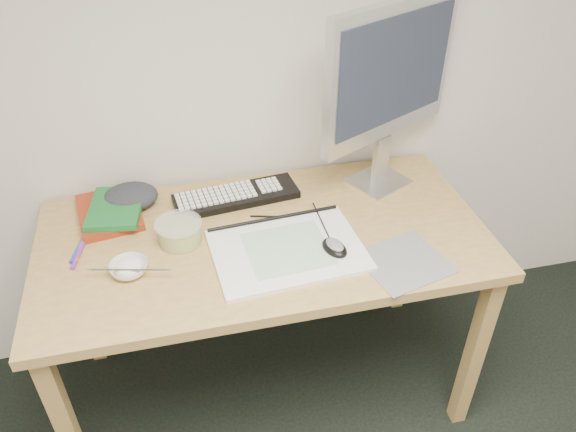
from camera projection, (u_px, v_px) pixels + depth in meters
name	position (u px, v px, depth m)	size (l,w,h in m)	color
desk	(265.00, 254.00, 1.81)	(1.40, 0.70, 0.75)	tan
mousepad	(404.00, 262.00, 1.65)	(0.24, 0.22, 0.00)	gray
sketchpad	(288.00, 250.00, 1.69)	(0.45, 0.32, 0.01)	white
keyboard	(236.00, 196.00, 1.91)	(0.42, 0.13, 0.02)	black
monitor	(390.00, 77.00, 1.77)	(0.50, 0.28, 0.63)	silver
mouse	(335.00, 245.00, 1.67)	(0.06, 0.10, 0.03)	black
rice_bowl	(129.00, 269.00, 1.61)	(0.11, 0.11, 0.03)	white
chopsticks	(129.00, 270.00, 1.57)	(0.02, 0.02, 0.22)	#A9AAAC
fruit_tub	(179.00, 232.00, 1.71)	(0.14, 0.14, 0.07)	#D7D34B
book_red	(109.00, 212.00, 1.83)	(0.19, 0.25, 0.03)	maroon
book_green	(116.00, 208.00, 1.81)	(0.16, 0.23, 0.02)	#186027
cloth_lump	(131.00, 197.00, 1.87)	(0.15, 0.13, 0.06)	#2A2E33
pencil_pink	(240.00, 233.00, 1.76)	(0.01, 0.01, 0.18)	pink
pencil_tan	(260.00, 231.00, 1.77)	(0.01, 0.01, 0.17)	tan
pencil_black	(275.00, 217.00, 1.83)	(0.01, 0.01, 0.16)	black
marker_blue	(78.00, 249.00, 1.69)	(0.01, 0.01, 0.13)	#1F38A9
marker_orange	(81.00, 247.00, 1.70)	(0.01, 0.01, 0.13)	#C25816
marker_purple	(79.00, 253.00, 1.68)	(0.01, 0.01, 0.14)	#752A9A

